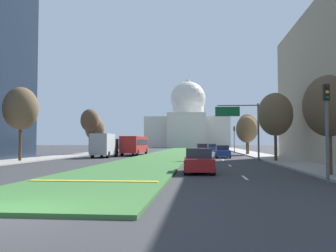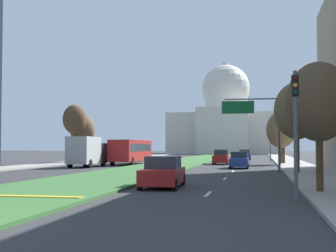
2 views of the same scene
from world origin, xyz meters
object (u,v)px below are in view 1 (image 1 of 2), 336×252
at_px(box_truck_delivery, 105,145).
at_px(city_bus, 135,144).
at_px(capitol_building, 188,124).
at_px(street_tree_right_mid, 275,114).
at_px(street_tree_right_near, 328,106).
at_px(overhead_guide_sign, 243,120).
at_px(street_tree_right_far, 247,129).
at_px(sedan_distant, 202,150).
at_px(sedan_far_horizon, 134,148).
at_px(sedan_very_far, 212,148).
at_px(street_tree_left_mid, 21,109).
at_px(sedan_lead_stopped, 198,161).
at_px(street_tree_right_distant, 248,127).
at_px(street_tree_left_far, 90,121).
at_px(traffic_light_far_right, 234,136).
at_px(sedan_midblock, 222,152).
at_px(street_tree_left_distant, 95,129).
at_px(traffic_light_near_right, 327,118).

distance_m(box_truck_delivery, city_bus, 8.65).
xyz_separation_m(capitol_building, street_tree_right_mid, (13.16, -105.65, -4.48)).
height_order(street_tree_right_near, city_bus, street_tree_right_near).
height_order(overhead_guide_sign, box_truck_delivery, overhead_guide_sign).
xyz_separation_m(street_tree_right_far, city_bus, (-17.82, -2.35, -2.36)).
relative_size(sedan_distant, sedan_far_horizon, 1.05).
bearing_deg(sedan_very_far, street_tree_left_mid, -116.85).
xyz_separation_m(sedan_distant, city_bus, (-10.67, -2.59, 0.93)).
bearing_deg(street_tree_right_near, sedan_far_horizon, 114.38).
bearing_deg(sedan_lead_stopped, street_tree_right_distant, 77.23).
relative_size(street_tree_right_mid, street_tree_right_distant, 1.08).
xyz_separation_m(overhead_guide_sign, sedan_distant, (-4.56, 16.85, -3.77)).
bearing_deg(street_tree_right_distant, street_tree_left_far, -172.81).
bearing_deg(traffic_light_far_right, sedan_very_far, 112.80).
xyz_separation_m(street_tree_right_distant, sedan_very_far, (-5.34, 18.41, -3.73)).
height_order(traffic_light_far_right, overhead_guide_sign, overhead_guide_sign).
distance_m(capitol_building, street_tree_right_far, 87.30).
bearing_deg(overhead_guide_sign, street_tree_right_distant, 80.70).
relative_size(sedan_lead_stopped, sedan_midblock, 1.01).
bearing_deg(capitol_building, city_bus, -93.33).
distance_m(sedan_lead_stopped, sedan_distant, 33.62).
height_order(street_tree_left_mid, sedan_distant, street_tree_left_mid).
bearing_deg(capitol_building, street_tree_left_mid, -97.14).
xyz_separation_m(capitol_building, sedan_lead_stopped, (5.15, -119.59, -8.70)).
height_order(traffic_light_far_right, sedan_lead_stopped, traffic_light_far_right).
xyz_separation_m(street_tree_left_far, street_tree_left_distant, (0.00, 2.71, -1.23)).
distance_m(sedan_lead_stopped, sedan_far_horizon, 45.24).
bearing_deg(street_tree_right_distant, sedan_midblock, -113.01).
relative_size(overhead_guide_sign, street_tree_right_distant, 0.96).
bearing_deg(street_tree_left_far, street_tree_left_mid, -92.41).
relative_size(street_tree_left_mid, box_truck_delivery, 1.23).
height_order(sedan_midblock, city_bus, city_bus).
relative_size(street_tree_right_far, sedan_midblock, 1.39).
bearing_deg(street_tree_right_distant, overhead_guide_sign, -99.30).
bearing_deg(street_tree_right_near, capitol_building, 96.07).
distance_m(street_tree_right_mid, city_bus, 25.25).
bearing_deg(sedan_distant, traffic_light_far_right, 59.25).
height_order(sedan_lead_stopped, city_bus, city_bus).
relative_size(traffic_light_near_right, street_tree_right_mid, 0.71).
bearing_deg(traffic_light_near_right, sedan_very_far, 93.83).
relative_size(traffic_light_far_right, street_tree_right_distant, 0.77).
relative_size(sedan_lead_stopped, city_bus, 0.42).
xyz_separation_m(street_tree_right_near, street_tree_left_far, (-25.66, 33.85, 1.34)).
bearing_deg(sedan_distant, street_tree_right_distant, 9.59).
relative_size(capitol_building, sedan_very_far, 7.10).
bearing_deg(sedan_distant, street_tree_right_far, -1.92).
bearing_deg(overhead_guide_sign, street_tree_right_far, 81.14).
bearing_deg(street_tree_right_distant, street_tree_right_near, -90.16).
xyz_separation_m(street_tree_right_near, box_truck_delivery, (-20.70, 24.99, -2.56)).
height_order(street_tree_right_near, street_tree_right_distant, street_tree_right_distant).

